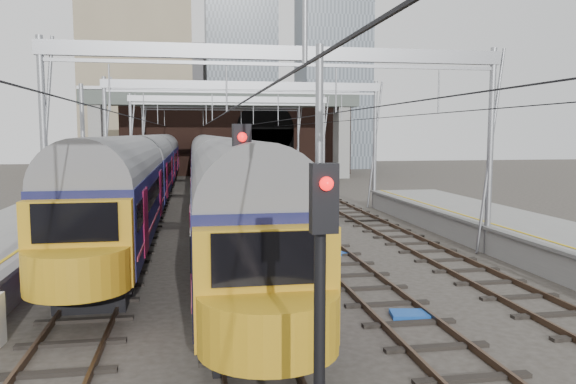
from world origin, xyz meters
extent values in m
plane|color=#38332D|center=(0.00, 0.00, 0.00)|extent=(160.00, 160.00, 0.00)
cube|color=#4C3828|center=(-6.72, 15.00, 0.09)|extent=(0.08, 80.00, 0.16)
cube|color=#4C3828|center=(-5.28, 15.00, 0.09)|extent=(0.08, 80.00, 0.16)
cube|color=black|center=(-6.00, 15.00, 0.01)|extent=(2.40, 80.00, 0.14)
cube|color=#4C3828|center=(-2.72, 15.00, 0.09)|extent=(0.08, 80.00, 0.16)
cube|color=#4C3828|center=(-1.28, 15.00, 0.09)|extent=(0.08, 80.00, 0.16)
cube|color=black|center=(-2.00, 15.00, 0.01)|extent=(2.40, 80.00, 0.14)
cube|color=#4C3828|center=(1.28, 15.00, 0.09)|extent=(0.08, 80.00, 0.16)
cube|color=#4C3828|center=(2.72, 15.00, 0.09)|extent=(0.08, 80.00, 0.16)
cube|color=black|center=(2.00, 15.00, 0.01)|extent=(2.40, 80.00, 0.14)
cube|color=#4C3828|center=(5.28, 15.00, 0.09)|extent=(0.08, 80.00, 0.16)
cube|color=#4C3828|center=(6.72, 15.00, 0.09)|extent=(0.08, 80.00, 0.16)
cube|color=black|center=(6.00, 15.00, 0.01)|extent=(2.40, 80.00, 0.14)
cylinder|color=gray|center=(-8.20, 8.00, 4.00)|extent=(0.24, 0.24, 8.00)
cylinder|color=gray|center=(8.20, 8.00, 4.00)|extent=(0.24, 0.24, 8.00)
cube|color=gray|center=(0.00, 8.00, 7.60)|extent=(16.80, 0.28, 0.50)
cylinder|color=gray|center=(-8.20, 22.00, 4.00)|extent=(0.24, 0.24, 8.00)
cylinder|color=gray|center=(8.20, 22.00, 4.00)|extent=(0.24, 0.24, 8.00)
cube|color=gray|center=(0.00, 22.00, 7.60)|extent=(16.80, 0.28, 0.50)
cylinder|color=gray|center=(-8.20, 36.00, 4.00)|extent=(0.24, 0.24, 8.00)
cylinder|color=gray|center=(8.20, 36.00, 4.00)|extent=(0.24, 0.24, 8.00)
cube|color=gray|center=(0.00, 36.00, 7.60)|extent=(16.80, 0.28, 0.50)
cylinder|color=gray|center=(-8.20, 48.00, 4.00)|extent=(0.24, 0.24, 8.00)
cylinder|color=gray|center=(8.20, 48.00, 4.00)|extent=(0.24, 0.24, 8.00)
cube|color=gray|center=(0.00, 48.00, 7.60)|extent=(16.80, 0.28, 0.50)
cube|color=black|center=(-6.00, 15.00, 5.50)|extent=(0.03, 80.00, 0.03)
cube|color=black|center=(-2.00, 15.00, 5.50)|extent=(0.03, 80.00, 0.03)
cube|color=black|center=(2.00, 15.00, 5.50)|extent=(0.03, 80.00, 0.03)
cube|color=black|center=(6.00, 15.00, 5.50)|extent=(0.03, 80.00, 0.03)
cube|color=black|center=(2.00, 52.00, 4.50)|extent=(26.00, 2.00, 9.00)
cube|color=black|center=(5.00, 50.98, 2.60)|extent=(6.50, 0.10, 5.20)
cylinder|color=black|center=(5.00, 50.98, 5.20)|extent=(6.50, 0.10, 6.50)
cube|color=black|center=(-10.00, 51.00, 1.50)|extent=(6.00, 1.50, 3.00)
cube|color=gray|center=(-12.50, 46.00, 4.10)|extent=(1.20, 2.50, 8.20)
cube|color=gray|center=(12.50, 46.00, 4.10)|extent=(1.20, 2.50, 8.20)
cube|color=#4C554F|center=(0.00, 46.00, 8.20)|extent=(28.00, 3.00, 1.40)
cube|color=gray|center=(0.00, 46.00, 9.10)|extent=(28.00, 3.00, 0.30)
cube|color=tan|center=(-10.00, 66.00, 11.00)|extent=(14.00, 12.00, 22.00)
cube|color=#4C5660|center=(4.00, 72.00, 16.00)|extent=(10.00, 10.00, 32.00)
cube|color=gray|center=(-2.00, 80.00, 9.00)|extent=(18.00, 14.00, 18.00)
cube|color=black|center=(-2.00, 27.70, 0.35)|extent=(2.04, 60.62, 0.70)
cube|color=#121742|center=(-2.00, 27.70, 2.16)|extent=(2.60, 60.62, 2.32)
cylinder|color=slate|center=(-2.00, 27.70, 3.32)|extent=(2.55, 60.12, 2.55)
cube|color=black|center=(-2.00, 27.70, 2.53)|extent=(2.62, 59.42, 0.70)
cube|color=#D24155|center=(-2.00, 27.70, 1.51)|extent=(2.62, 59.62, 0.11)
cube|color=#BE8C18|center=(-2.00, -2.76, 2.06)|extent=(2.55, 0.60, 2.12)
cube|color=black|center=(-2.00, -2.93, 2.62)|extent=(1.95, 0.08, 0.93)
cube|color=black|center=(-6.00, 32.53, 0.35)|extent=(2.07, 61.37, 0.70)
cube|color=#121742|center=(-6.00, 32.53, 2.18)|extent=(2.63, 61.37, 2.35)
cylinder|color=slate|center=(-6.00, 32.53, 3.35)|extent=(2.58, 60.87, 2.58)
cube|color=black|center=(-6.00, 32.53, 2.55)|extent=(2.65, 60.17, 0.71)
cube|color=#D24155|center=(-6.00, 32.53, 1.52)|extent=(2.65, 60.37, 0.11)
cube|color=#BE8C18|center=(-6.00, 1.69, 2.08)|extent=(2.58, 0.60, 2.15)
cube|color=black|center=(-6.00, 1.52, 2.65)|extent=(1.97, 0.08, 0.94)
cylinder|color=black|center=(-2.31, -1.33, 2.39)|extent=(0.16, 0.16, 4.77)
cube|color=black|center=(-2.31, -1.51, 4.47)|extent=(0.37, 0.22, 0.89)
sphere|color=red|center=(-2.31, -1.63, 4.67)|extent=(0.18, 0.18, 0.18)
cylinder|color=black|center=(-1.78, -5.85, 2.14)|extent=(0.14, 0.14, 4.27)
cube|color=black|center=(-1.78, -6.03, 4.01)|extent=(0.32, 0.19, 0.80)
sphere|color=red|center=(-1.78, -6.15, 4.19)|extent=(0.16, 0.16, 0.16)
cube|color=#174DB1|center=(-2.16, 7.99, 0.05)|extent=(0.88, 0.66, 0.10)
cube|color=#174DB1|center=(2.25, 1.20, 0.06)|extent=(1.07, 0.84, 0.11)
cube|color=#174DB1|center=(2.22, 8.71, 0.05)|extent=(0.92, 0.79, 0.09)
camera|label=1|loc=(-3.26, -12.21, 4.75)|focal=35.00mm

